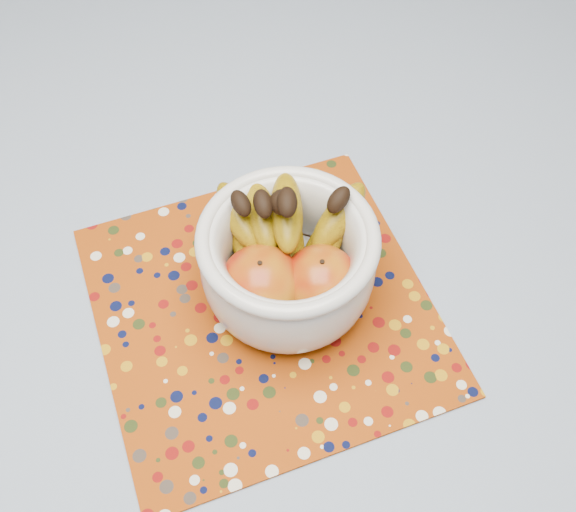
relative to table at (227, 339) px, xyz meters
The scene contains 4 objects.
table is the anchor object (origin of this frame).
tablecloth 0.08m from the table, ahead, with size 1.32×1.32×0.01m, color slate.
placemat 0.10m from the table, ahead, with size 0.36×0.36×0.00m, color #883307.
fruit_bowl 0.18m from the table, 16.04° to the left, with size 0.23×0.20×0.16m.
Camera 1 is at (0.08, -0.39, 1.42)m, focal length 42.00 mm.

